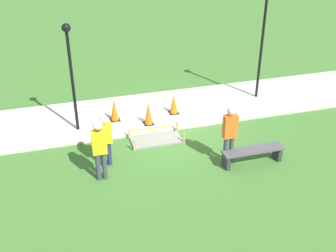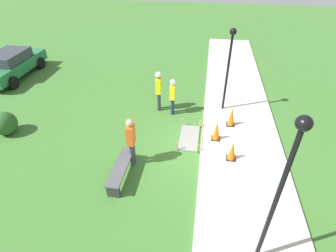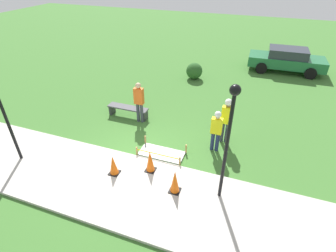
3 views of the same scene
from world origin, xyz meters
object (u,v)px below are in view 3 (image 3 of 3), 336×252
at_px(traffic_cone_near_patch, 113,165).
at_px(traffic_cone_sidewalk_edge, 175,181).
at_px(lamppost_near, 229,129).
at_px(bystander_in_orange_shirt, 139,100).
at_px(park_bench, 128,110).
at_px(worker_assistant, 216,128).
at_px(worker_supervisor, 227,117).
at_px(traffic_cone_far_patch, 150,161).
at_px(parked_car_green, 286,59).

relative_size(traffic_cone_near_patch, traffic_cone_sidewalk_edge, 0.91).
distance_m(traffic_cone_sidewalk_edge, lamppost_near, 2.43).
bearing_deg(bystander_in_orange_shirt, park_bench, 163.40).
bearing_deg(worker_assistant, worker_supervisor, 70.37).
distance_m(traffic_cone_far_patch, traffic_cone_sidewalk_edge, 1.24).
relative_size(traffic_cone_sidewalk_edge, bystander_in_orange_shirt, 0.43).
distance_m(worker_assistant, parked_car_green, 10.03).
height_order(park_bench, lamppost_near, lamppost_near).
distance_m(traffic_cone_near_patch, lamppost_near, 4.06).
height_order(worker_assistant, lamppost_near, lamppost_near).
bearing_deg(bystander_in_orange_shirt, lamppost_near, -37.54).
relative_size(worker_supervisor, parked_car_green, 0.41).
distance_m(bystander_in_orange_shirt, parked_car_green, 10.69).
distance_m(traffic_cone_far_patch, lamppost_near, 3.15).
xyz_separation_m(traffic_cone_far_patch, park_bench, (-2.44, 3.09, -0.15)).
height_order(traffic_cone_sidewalk_edge, lamppost_near, lamppost_near).
bearing_deg(lamppost_near, traffic_cone_far_patch, 172.76).
xyz_separation_m(traffic_cone_near_patch, worker_supervisor, (3.10, 3.20, 0.68)).
relative_size(park_bench, worker_assistant, 1.12).
bearing_deg(parked_car_green, lamppost_near, -100.54).
xyz_separation_m(traffic_cone_near_patch, traffic_cone_sidewalk_edge, (2.16, -0.06, 0.04)).
bearing_deg(worker_supervisor, traffic_cone_sidewalk_edge, -106.11).
bearing_deg(traffic_cone_far_patch, bystander_in_orange_shirt, 121.09).
bearing_deg(traffic_cone_far_patch, lamppost_near, -7.24).
bearing_deg(park_bench, worker_assistant, -14.80).
relative_size(bystander_in_orange_shirt, lamppost_near, 0.51).
bearing_deg(park_bench, worker_supervisor, -5.69).
xyz_separation_m(worker_assistant, parked_car_green, (2.55, 9.70, -0.22)).
distance_m(traffic_cone_far_patch, bystander_in_orange_shirt, 3.42).
distance_m(worker_assistant, bystander_in_orange_shirt, 3.64).
relative_size(traffic_cone_sidewalk_edge, park_bench, 0.43).
height_order(traffic_cone_far_patch, park_bench, traffic_cone_far_patch).
height_order(traffic_cone_far_patch, parked_car_green, parked_car_green).
distance_m(park_bench, parked_car_green, 10.94).
bearing_deg(traffic_cone_near_patch, traffic_cone_sidewalk_edge, -1.57).
xyz_separation_m(traffic_cone_sidewalk_edge, bystander_in_orange_shirt, (-2.82, 3.50, 0.57)).
bearing_deg(worker_supervisor, worker_assistant, -109.63).
height_order(worker_assistant, parked_car_green, worker_assistant).
bearing_deg(lamppost_near, worker_assistant, 105.44).
height_order(worker_assistant, bystander_in_orange_shirt, bystander_in_orange_shirt).
bearing_deg(parked_car_green, traffic_cone_far_patch, -111.80).
bearing_deg(bystander_in_orange_shirt, parked_car_green, 55.38).
distance_m(traffic_cone_far_patch, parked_car_green, 12.46).
bearing_deg(park_bench, traffic_cone_sidewalk_edge, -46.45).
relative_size(lamppost_near, parked_car_green, 0.79).
height_order(park_bench, bystander_in_orange_shirt, bystander_in_orange_shirt).
bearing_deg(traffic_cone_near_patch, park_bench, 110.48).
distance_m(traffic_cone_sidewalk_edge, parked_car_green, 12.72).
bearing_deg(traffic_cone_sidewalk_edge, traffic_cone_near_patch, 178.43).
relative_size(traffic_cone_far_patch, parked_car_green, 0.18).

